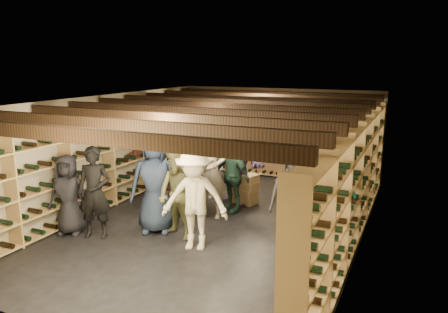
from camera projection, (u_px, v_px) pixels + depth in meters
ground at (216, 221)px, 8.65m from camera, size 8.00×8.00×0.00m
walls at (216, 163)px, 8.39m from camera, size 5.52×8.02×2.40m
ceiling at (215, 100)px, 8.14m from camera, size 5.50×8.00×0.01m
ceiling_joists at (215, 108)px, 8.17m from camera, size 5.40×7.12×0.18m
wine_rack_left at (109, 157)px, 9.46m from camera, size 0.32×7.50×2.15m
wine_rack_right at (353, 184)px, 7.38m from camera, size 0.32×7.50×2.15m
wine_rack_back at (276, 138)px, 11.82m from camera, size 4.70×0.30×2.15m
crate_stack_left at (196, 186)px, 10.21m from camera, size 0.58×0.47×0.51m
crate_stack_right at (246, 189)px, 9.68m from camera, size 0.58×0.46×0.68m
crate_loose at (291, 193)px, 10.20m from camera, size 0.51×0.34×0.17m
person_0 at (68, 195)px, 7.91m from camera, size 0.83×0.67×1.48m
person_1 at (94, 193)px, 7.73m from camera, size 0.70×0.58×1.66m
person_2 at (178, 195)px, 7.68m from camera, size 0.93×0.82×1.62m
person_3 at (195, 199)px, 7.24m from camera, size 1.25×0.91×1.74m
person_4 at (327, 195)px, 7.44m from camera, size 1.08×0.56×1.76m
person_5 at (157, 159)px, 10.36m from camera, size 1.63×0.76×1.69m
person_6 at (155, 183)px, 7.97m from camera, size 1.08×0.92×1.87m
person_7 at (211, 172)px, 8.71m from camera, size 0.75×0.54×1.90m
person_9 at (206, 158)px, 9.95m from camera, size 1.41×1.13×1.91m
person_10 at (232, 176)px, 9.08m from camera, size 0.98×0.66×1.54m
person_11 at (237, 162)px, 9.64m from camera, size 1.79×1.05×1.84m
person_12 at (294, 194)px, 7.54m from camera, size 0.91×0.67×1.71m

